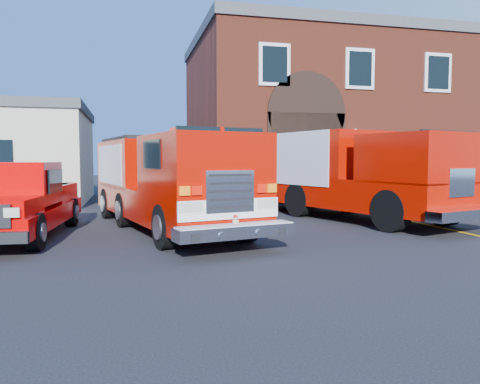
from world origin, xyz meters
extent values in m
plane|color=black|center=(0.00, 0.00, 0.00)|extent=(100.00, 100.00, 0.00)
cube|color=yellow|center=(6.50, 1.00, 0.00)|extent=(0.12, 3.00, 0.01)
cube|color=yellow|center=(6.50, 4.00, 0.00)|extent=(0.12, 3.00, 0.01)
cube|color=yellow|center=(6.50, 7.00, 0.00)|extent=(0.12, 3.00, 0.01)
cube|color=maroon|center=(9.00, 14.00, 4.00)|extent=(15.00, 10.00, 8.00)
cube|color=#444649|center=(9.00, 14.00, 8.20)|extent=(15.20, 10.20, 0.50)
cube|color=black|center=(5.50, 8.98, 2.00)|extent=(3.60, 0.12, 4.00)
cylinder|color=black|center=(5.50, 8.98, 4.00)|extent=(3.60, 0.12, 3.60)
cube|color=black|center=(4.00, 8.95, 6.00)|extent=(1.40, 0.10, 1.80)
cube|color=black|center=(8.00, 8.95, 6.00)|extent=(1.40, 0.10, 1.80)
cube|color=black|center=(12.00, 8.95, 6.00)|extent=(1.40, 0.10, 1.80)
cylinder|color=black|center=(-1.43, -0.19, 0.50)|extent=(0.54, 1.04, 0.99)
cylinder|color=black|center=(0.49, 0.27, 0.50)|extent=(0.54, 1.04, 0.99)
cube|color=#A80D01|center=(-1.14, 2.84, 0.77)|extent=(4.08, 8.42, 0.81)
cube|color=#A80D01|center=(-1.62, 4.86, 1.80)|extent=(3.12, 4.38, 1.44)
cube|color=#A80D01|center=(-0.53, 0.30, 1.85)|extent=(2.86, 3.33, 1.35)
cube|color=black|center=(-0.27, -0.79, 2.21)|extent=(1.95, 0.53, 0.85)
cube|color=red|center=(-0.53, 0.30, 2.60)|extent=(1.47, 0.63, 0.13)
cube|color=white|center=(-0.19, -1.12, 0.95)|extent=(2.20, 0.58, 0.40)
cube|color=silver|center=(-0.19, -1.13, 1.31)|extent=(1.06, 0.30, 0.85)
cube|color=silver|center=(-0.13, -1.36, 0.52)|extent=(2.57, 1.07, 0.25)
cube|color=#B7B7BF|center=(-2.73, 4.60, 1.80)|extent=(0.79, 3.16, 1.17)
cube|color=#B7B7BF|center=(-0.52, 5.13, 1.80)|extent=(0.79, 3.16, 1.17)
sphere|color=#D9AF84|center=(-0.13, -1.36, 0.72)|extent=(0.14, 0.14, 0.11)
sphere|color=#D9AF84|center=(-0.13, -1.37, 0.80)|extent=(0.11, 0.11, 0.09)
sphere|color=#D9AF84|center=(-0.17, -1.37, 0.83)|extent=(0.04, 0.04, 0.04)
sphere|color=#D9AF84|center=(-0.10, -1.35, 0.83)|extent=(0.04, 0.04, 0.04)
ellipsoid|color=red|center=(-0.13, -1.36, 0.83)|extent=(0.12, 0.12, 0.05)
cylinder|color=red|center=(-0.13, -1.37, 0.81)|extent=(0.13, 0.13, 0.01)
cylinder|color=black|center=(-4.14, 0.26, 0.41)|extent=(0.36, 0.84, 0.82)
cube|color=#C70000|center=(-4.87, 2.22, 0.56)|extent=(2.52, 5.78, 0.46)
cube|color=#C70000|center=(-4.90, 1.92, 1.38)|extent=(2.03, 1.99, 1.02)
cube|color=#C70000|center=(-4.73, 3.85, 0.97)|extent=(2.06, 2.30, 0.56)
cylinder|color=black|center=(4.67, 0.82, 0.58)|extent=(0.69, 1.21, 1.15)
cylinder|color=black|center=(6.87, 1.50, 0.58)|extent=(0.69, 1.21, 1.15)
cube|color=#A80D01|center=(4.91, 3.96, 0.89)|extent=(4.96, 8.77, 0.94)
cube|color=#A80D01|center=(4.45, 5.46, 2.09)|extent=(4.04, 5.77, 1.57)
cube|color=#A80D01|center=(5.77, 1.16, 1.99)|extent=(3.24, 3.17, 1.36)
cube|color=#B7B7BF|center=(3.19, 5.07, 1.99)|extent=(1.33, 4.21, 1.78)
cube|color=#B7B7BF|center=(5.71, 5.84, 1.99)|extent=(1.33, 4.21, 1.78)
cube|color=silver|center=(6.22, -0.29, 0.58)|extent=(2.84, 1.28, 0.26)
camera|label=1|loc=(-2.24, -10.36, 1.96)|focal=35.00mm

